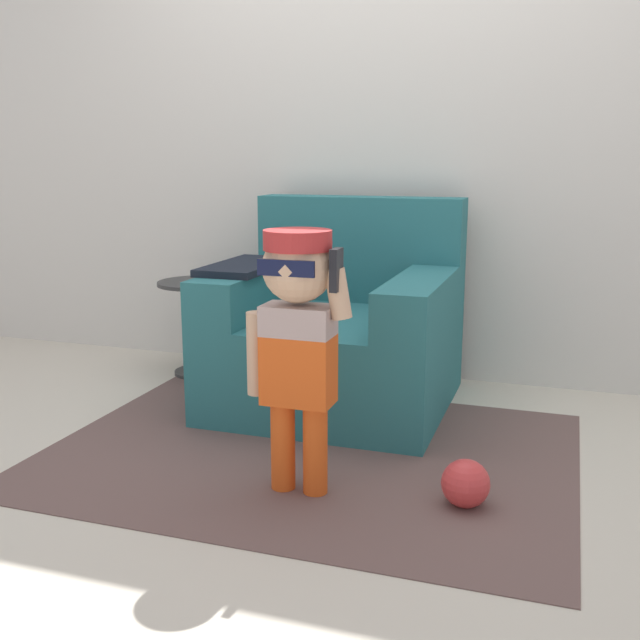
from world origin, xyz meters
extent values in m
plane|color=beige|center=(0.00, 0.00, 0.00)|extent=(10.00, 10.00, 0.00)
cube|color=silver|center=(0.00, 0.64, 1.30)|extent=(10.00, 0.05, 2.60)
cube|color=#286B70|center=(-0.04, 0.05, 0.20)|extent=(0.97, 0.96, 0.41)
cube|color=#286B70|center=(-0.04, 0.44, 0.65)|extent=(0.97, 0.19, 0.49)
cube|color=#286B70|center=(-0.42, -0.04, 0.50)|extent=(0.21, 0.77, 0.19)
cube|color=#286B70|center=(0.34, -0.04, 0.50)|extent=(0.21, 0.77, 0.19)
cube|color=black|center=(-0.42, -0.04, 0.61)|extent=(0.25, 0.53, 0.03)
cylinder|color=#E05119|center=(0.05, -0.83, 0.15)|extent=(0.08, 0.08, 0.30)
cylinder|color=#E05119|center=(0.16, -0.83, 0.15)|extent=(0.08, 0.08, 0.30)
cube|color=#E05119|center=(0.11, -0.83, 0.42)|extent=(0.22, 0.13, 0.22)
cube|color=#B29993|center=(0.11, -0.83, 0.58)|extent=(0.22, 0.13, 0.10)
sphere|color=tan|center=(0.11, -0.83, 0.75)|extent=(0.22, 0.22, 0.22)
cylinder|color=#B22828|center=(0.11, -0.83, 0.83)|extent=(0.21, 0.21, 0.06)
cube|color=#B22828|center=(0.11, -0.73, 0.81)|extent=(0.13, 0.10, 0.01)
cube|color=#0F1433|center=(0.11, -0.93, 0.76)|extent=(0.18, 0.01, 0.05)
cylinder|color=tan|center=(-0.04, -0.83, 0.46)|extent=(0.06, 0.06, 0.27)
cylinder|color=tan|center=(0.24, -0.83, 0.67)|extent=(0.09, 0.06, 0.16)
cube|color=black|center=(0.24, -0.84, 0.75)|extent=(0.02, 0.07, 0.13)
cylinder|color=#333333|center=(-0.84, 0.28, 0.01)|extent=(0.25, 0.25, 0.02)
cylinder|color=#333333|center=(-0.84, 0.28, 0.23)|extent=(0.07, 0.07, 0.46)
cylinder|color=#333333|center=(-0.84, 0.28, 0.47)|extent=(0.38, 0.38, 0.02)
cube|color=brown|center=(0.03, -0.51, 0.00)|extent=(1.91, 1.45, 0.01)
sphere|color=#D13838|center=(0.64, -0.77, 0.08)|extent=(0.15, 0.15, 0.15)
camera|label=1|loc=(0.90, -2.98, 1.08)|focal=42.00mm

